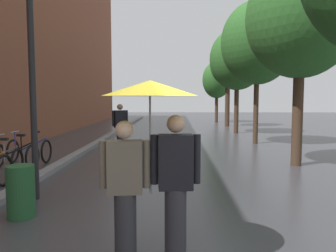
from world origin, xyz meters
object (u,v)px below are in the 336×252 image
at_px(street_lamp_post, 32,65).
at_px(pedestrian_walking_midground, 120,127).
at_px(parked_bicycle_4, 30,150).
at_px(litter_bin, 21,191).
at_px(street_tree_4, 228,63).
at_px(street_tree_1, 301,18).
at_px(parked_bicycle_3, 15,155).
at_px(street_tree_5, 217,80).
at_px(couple_under_umbrella, 150,143).
at_px(street_tree_2, 257,43).
at_px(street_tree_3, 237,59).

bearing_deg(street_lamp_post, pedestrian_walking_midground, 83.45).
distance_m(parked_bicycle_4, litter_bin, 4.79).
bearing_deg(street_tree_4, parked_bicycle_4, -121.58).
xyz_separation_m(street_tree_1, street_lamp_post, (-6.12, -3.28, -1.59)).
bearing_deg(parked_bicycle_4, litter_bin, -67.58).
height_order(parked_bicycle_4, pedestrian_walking_midground, pedestrian_walking_midground).
xyz_separation_m(parked_bicycle_3, pedestrian_walking_midground, (2.34, 3.14, 0.50)).
distance_m(street_tree_5, parked_bicycle_3, 19.05).
height_order(street_tree_4, couple_under_umbrella, street_tree_4).
relative_size(street_tree_4, litter_bin, 6.87).
distance_m(street_tree_1, parked_bicycle_3, 8.68).
distance_m(parked_bicycle_4, couple_under_umbrella, 7.12).
bearing_deg(pedestrian_walking_midground, street_tree_1, -24.21).
distance_m(couple_under_umbrella, pedestrian_walking_midground, 8.26).
xyz_separation_m(street_tree_4, litter_bin, (-5.98, -17.13, -3.82)).
relative_size(street_tree_1, street_tree_2, 0.98).
bearing_deg(parked_bicycle_3, street_tree_1, 5.05).
xyz_separation_m(street_tree_5, parked_bicycle_4, (-7.54, -16.37, -2.93)).
height_order(street_tree_1, street_tree_4, street_tree_4).
bearing_deg(street_tree_1, litter_bin, -144.47).
distance_m(parked_bicycle_3, parked_bicycle_4, 0.86).
distance_m(street_tree_4, pedestrian_walking_midground, 12.25).
height_order(street_tree_2, street_tree_4, street_tree_2).
height_order(street_tree_5, street_lamp_post, street_tree_5).
distance_m(street_tree_2, street_tree_5, 12.07).
xyz_separation_m(street_tree_3, street_tree_4, (0.17, 4.24, 0.26)).
bearing_deg(street_tree_3, street_tree_2, -89.24).
bearing_deg(street_tree_1, parked_bicycle_3, -174.95).
relative_size(street_tree_4, pedestrian_walking_midground, 3.42).
relative_size(parked_bicycle_4, couple_under_umbrella, 0.52).
xyz_separation_m(street_tree_4, street_tree_5, (-0.27, 3.67, -0.94)).
distance_m(street_tree_5, parked_bicycle_4, 18.26).
xyz_separation_m(street_tree_5, couple_under_umbrella, (-3.51, -22.15, -1.89)).
relative_size(street_tree_1, street_lamp_post, 1.34).
bearing_deg(parked_bicycle_4, couple_under_umbrella, -55.13).
bearing_deg(street_tree_5, street_tree_4, -85.80).
xyz_separation_m(street_tree_3, parked_bicycle_3, (-7.66, -9.33, -3.61)).
relative_size(street_tree_3, street_tree_4, 0.97).
xyz_separation_m(street_tree_2, litter_bin, (-5.87, -8.75, -3.75)).
height_order(street_lamp_post, pedestrian_walking_midground, street_lamp_post).
height_order(street_tree_1, pedestrian_walking_midground, street_tree_1).
xyz_separation_m(street_tree_3, pedestrian_walking_midground, (-5.32, -6.18, -3.11)).
relative_size(street_tree_3, parked_bicycle_4, 5.11).
distance_m(street_tree_2, pedestrian_walking_midground, 6.64).
distance_m(street_tree_1, couple_under_umbrella, 7.27).
distance_m(street_tree_1, pedestrian_walking_midground, 6.81).
xyz_separation_m(couple_under_umbrella, litter_bin, (-2.20, 1.36, -0.99)).
distance_m(street_tree_2, street_tree_4, 8.38).
bearing_deg(street_tree_3, street_tree_5, 90.72).
distance_m(street_tree_4, couple_under_umbrella, 19.08).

